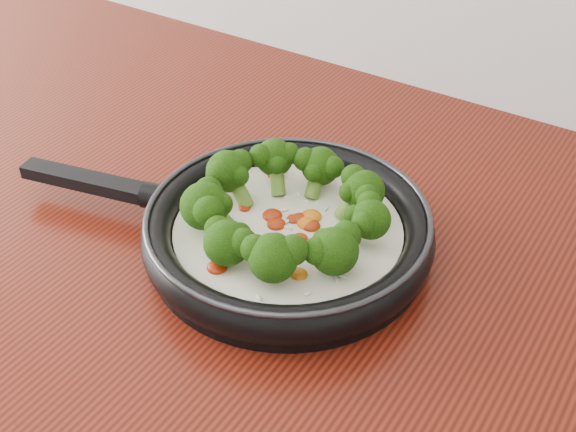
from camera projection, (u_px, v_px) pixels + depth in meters
The scene contains 2 objects.
counter at pixel (261, 431), 1.18m from camera, with size 1.60×0.80×0.90m, color #380B06.
skillet at pixel (285, 227), 0.82m from camera, with size 0.53×0.39×0.09m.
Camera 1 is at (0.43, 0.51, 1.44)m, focal length 46.28 mm.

